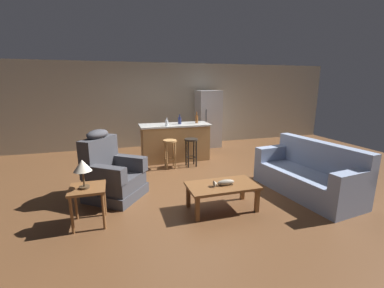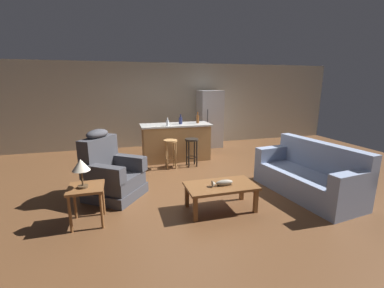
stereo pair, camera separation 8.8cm
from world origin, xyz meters
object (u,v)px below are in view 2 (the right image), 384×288
Objects in this scene: fish_figurine at (222,183)px; couch at (309,176)px; kitchen_island at (176,142)px; bottle_tall_green at (181,120)px; bar_stool_left at (171,149)px; refrigerator at (210,119)px; bottle_short_amber at (168,123)px; table_lamp at (81,166)px; end_table at (86,193)px; bar_stool_right at (192,147)px; recliner_near_lamp at (111,174)px; coffee_table at (221,188)px; bottle_wine_dark at (198,119)px.

couch is (1.75, 0.16, -0.12)m from fish_figurine.
kitchen_island is 7.18× the size of bottle_tall_green.
refrigerator reaches higher than bar_stool_left.
refrigerator is 8.64× the size of bottle_short_amber.
refrigerator reaches higher than bottle_short_amber.
table_lamp is at bearing -129.41° from refrigerator.
bar_stool_left reaches higher than end_table.
bottle_tall_green is (2.05, 2.78, 0.18)m from table_lamp.
bar_stool_right is 0.39× the size of refrigerator.
recliner_near_lamp reaches higher than fish_figurine.
coffee_table is 5.40× the size of bottle_short_amber.
end_table reaches higher than fish_figurine.
end_table is 5.15m from refrigerator.
recliner_near_lamp is at bearing -132.26° from bottle_tall_green.
fish_figurine is 0.50× the size of bar_stool_left.
refrigerator is at bearing 73.08° from fish_figurine.
end_table is at bearing -127.21° from bar_stool_left.
refrigerator reaches higher than table_lamp.
kitchen_island is at bearing -138.50° from refrigerator.
table_lamp is 0.23× the size of refrigerator.
bottle_tall_green is at bearing 89.44° from fish_figurine.
bar_stool_right is at bearing 44.87° from table_lamp.
table_lamp is (-2.02, 0.15, 0.41)m from fish_figurine.
bottle_wine_dark is (0.85, 0.25, 0.04)m from bottle_short_amber.
end_table is 3.03m from bar_stool_right.
bar_stool_right is at bearing 85.87° from coffee_table.
bottle_wine_dark is (2.19, 1.92, 0.64)m from recliner_near_lamp.
couch reaches higher than end_table.
bottle_short_amber is 0.68× the size of bottle_wine_dark.
bar_stool_left is 0.52m from bar_stool_right.
bar_stool_right is (2.15, 2.14, 0.01)m from end_table.
bar_stool_right is (0.25, -0.63, -0.01)m from kitchen_island.
fish_figurine is 0.28× the size of recliner_near_lamp.
refrigerator is at bearing 82.73° from recliner_near_lamp.
bar_stool_left is at bearing 98.97° from fish_figurine.
bottle_tall_green is (-1.72, 2.76, 0.70)m from couch.
recliner_near_lamp reaches higher than end_table.
couch is 3.14m from bottle_wine_dark.
bar_stool_right is (-1.59, 2.15, 0.13)m from couch.
fish_figurine is 0.61× the size of end_table.
bar_stool_left is (-0.27, -0.63, -0.01)m from kitchen_island.
bar_stool_left is 2.71× the size of bottle_tall_green.
end_table is at bearing 176.12° from coffee_table.
coffee_table is 1.62× the size of bar_stool_left.
couch is 3.55m from recliner_near_lamp.
fish_figurine is (0.01, -0.04, 0.10)m from coffee_table.
refrigerator is (1.26, 4.14, 0.42)m from fish_figurine.
bar_stool_left is at bearing 52.58° from table_lamp.
fish_figurine is at bearing -82.59° from bottle_short_amber.
coffee_table is 3.68× the size of bottle_wine_dark.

